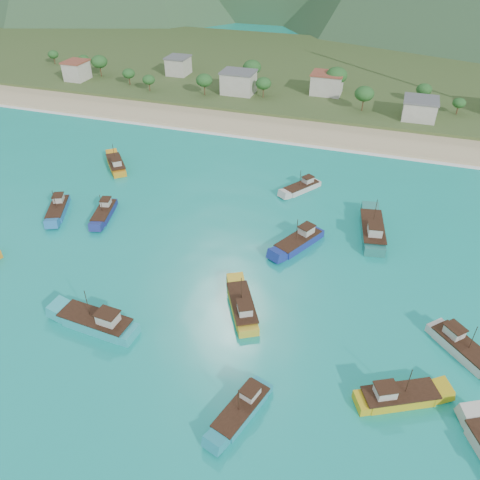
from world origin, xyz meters
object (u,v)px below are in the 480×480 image
(boat_15, at_px, (116,165))
(boat_3, at_px, (104,213))
(boat_0, at_px, (372,231))
(boat_22, at_px, (398,397))
(boat_16, at_px, (242,410))
(boat_19, at_px, (299,242))
(boat_7, at_px, (242,307))
(boat_2, at_px, (302,188))
(boat_10, at_px, (462,349))
(boat_6, at_px, (58,209))
(boat_11, at_px, (97,323))

(boat_15, bearing_deg, boat_3, -105.85)
(boat_0, relative_size, boat_22, 1.26)
(boat_0, xyz_separation_m, boat_16, (-11.82, -44.99, -0.39))
(boat_19, bearing_deg, boat_7, 104.36)
(boat_2, relative_size, boat_7, 0.84)
(boat_10, relative_size, boat_16, 0.96)
(boat_3, relative_size, boat_19, 0.88)
(boat_22, bearing_deg, boat_0, 163.13)
(boat_6, bearing_deg, boat_19, 160.32)
(boat_15, bearing_deg, boat_16, -87.75)
(boat_7, bearing_deg, boat_10, -25.41)
(boat_2, relative_size, boat_22, 0.85)
(boat_6, distance_m, boat_10, 79.12)
(boat_16, bearing_deg, boat_15, -30.27)
(boat_3, bearing_deg, boat_0, 175.83)
(boat_22, bearing_deg, boat_11, -116.04)
(boat_10, relative_size, boat_19, 0.86)
(boat_0, distance_m, boat_11, 52.94)
(boat_10, height_order, boat_11, boat_11)
(boat_7, xyz_separation_m, boat_11, (-19.67, -10.16, 0.17))
(boat_0, bearing_deg, boat_10, -69.43)
(boat_10, bearing_deg, boat_6, -55.30)
(boat_3, bearing_deg, boat_16, 124.97)
(boat_22, bearing_deg, boat_16, -93.69)
(boat_6, distance_m, boat_16, 61.08)
(boat_2, distance_m, boat_3, 43.20)
(boat_3, height_order, boat_11, boat_11)
(boat_15, bearing_deg, boat_7, -80.36)
(boat_2, xyz_separation_m, boat_10, (31.54, -39.36, 0.14))
(boat_2, relative_size, boat_3, 0.93)
(boat_10, xyz_separation_m, boat_22, (-8.31, -11.24, 0.00))
(boat_11, relative_size, boat_22, 1.16)
(boat_0, xyz_separation_m, boat_22, (6.57, -37.10, -0.29))
(boat_15, relative_size, boat_19, 0.90)
(boat_0, bearing_deg, boat_6, -178.95)
(boat_6, distance_m, boat_22, 74.05)
(boat_22, bearing_deg, boat_7, -138.49)
(boat_0, bearing_deg, boat_11, -143.84)
(boat_16, bearing_deg, boat_0, -87.24)
(boat_11, bearing_deg, boat_16, -101.57)
(boat_6, relative_size, boat_22, 0.96)
(boat_0, bearing_deg, boat_2, 131.63)
(boat_7, relative_size, boat_10, 1.14)
(boat_16, xyz_separation_m, boat_19, (-0.96, 37.46, 0.15))
(boat_7, distance_m, boat_22, 25.80)
(boat_10, bearing_deg, boat_16, -9.26)
(boat_3, bearing_deg, boat_6, -3.61)
(boat_19, bearing_deg, boat_10, 173.85)
(boat_6, bearing_deg, boat_10, 145.33)
(boat_0, relative_size, boat_7, 1.24)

